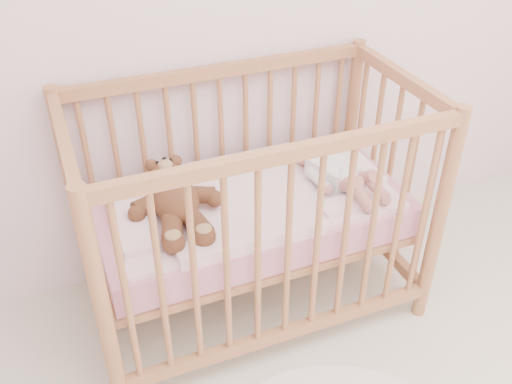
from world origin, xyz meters
name	(u,v)px	position (x,y,z in m)	size (l,w,h in m)	color
crib	(251,210)	(-0.15, 1.60, 0.50)	(1.36, 0.76, 1.00)	#B8764E
mattress	(251,213)	(-0.15, 1.60, 0.49)	(1.22, 0.62, 0.13)	pink
blanket	(251,198)	(-0.15, 1.60, 0.56)	(1.10, 0.58, 0.06)	#FBADB9
baby	(333,167)	(0.20, 1.58, 0.64)	(0.25, 0.52, 0.12)	white
teddy_bear	(176,200)	(-0.46, 1.58, 0.65)	(0.37, 0.53, 0.15)	brown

